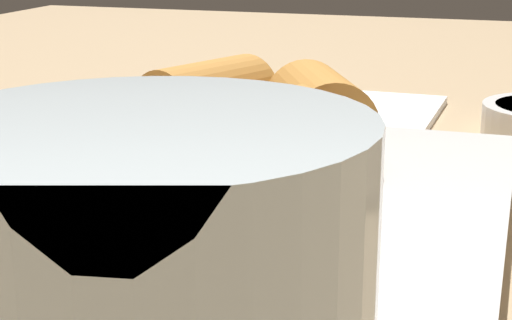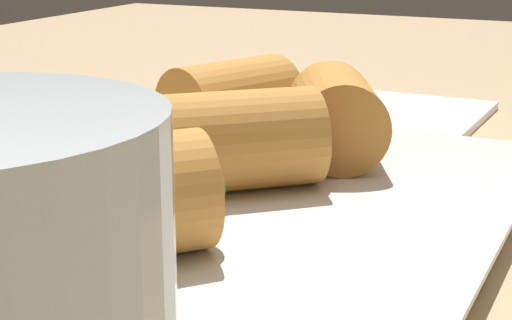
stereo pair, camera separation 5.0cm
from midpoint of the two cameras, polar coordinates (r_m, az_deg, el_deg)
table_surface at (r=44.29cm, az=1.62°, el=-4.88°), size 180.00×140.00×2.00cm
serving_plate at (r=41.67cm, az=-3.44°, el=-3.68°), size 33.67×23.60×1.50cm
roll_front_left at (r=51.59cm, az=-5.66°, el=3.85°), size 9.01×7.54×5.00cm
roll_front_right at (r=33.82cm, az=-11.64°, el=-2.91°), size 9.07×8.84×5.00cm
roll_back_left at (r=42.62cm, az=-4.06°, el=1.31°), size 8.86×9.06×5.00cm
roll_back_right at (r=48.63cm, az=1.13°, el=3.18°), size 9.11×7.87×5.00cm
spoon at (r=55.42cm, az=-15.53°, el=0.62°), size 14.88×7.15×1.39cm
napkin at (r=65.72cm, az=4.80°, el=3.20°), size 13.81×11.85×0.60cm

